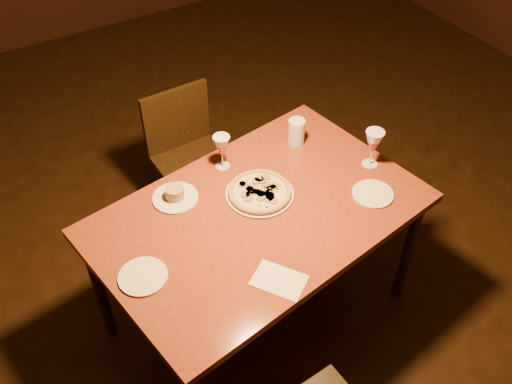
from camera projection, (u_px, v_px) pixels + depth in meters
floor at (294, 328)px, 2.86m from camera, size 7.00×7.00×0.00m
dining_table at (259, 222)px, 2.46m from camera, size 1.50×1.10×0.74m
chair_far at (189, 153)px, 3.15m from camera, size 0.39×0.39×0.80m
pizza_plate at (260, 192)px, 2.48m from camera, size 0.30×0.30×0.03m
ramekin_saucer at (175, 195)px, 2.46m from camera, size 0.20×0.20×0.06m
wine_glass_far at (222, 152)px, 2.57m from camera, size 0.08×0.08×0.17m
wine_glass_right at (373, 148)px, 2.57m from camera, size 0.09×0.09×0.19m
water_tumbler at (296, 132)px, 2.71m from camera, size 0.08×0.08×0.13m
side_plate_left at (143, 277)px, 2.16m from camera, size 0.19×0.19×0.01m
side_plate_near at (373, 194)px, 2.49m from camera, size 0.18×0.18×0.01m
menu_card at (279, 280)px, 2.16m from camera, size 0.22×0.24×0.00m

